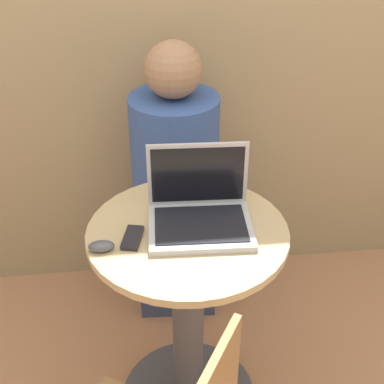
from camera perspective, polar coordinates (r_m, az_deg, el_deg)
round_table at (r=1.80m, az=-0.43°, el=-12.18°), size 0.60×0.60×0.78m
laptop at (r=1.59m, az=0.81°, el=-1.93°), size 0.32×0.25×0.23m
cell_phone at (r=1.55m, az=-6.36°, el=-4.87°), size 0.07×0.11×0.02m
computer_mouse at (r=1.52m, az=-9.65°, el=-5.71°), size 0.07×0.04×0.03m
person_seated at (r=2.23m, az=-1.77°, el=-0.93°), size 0.35×0.53×1.18m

